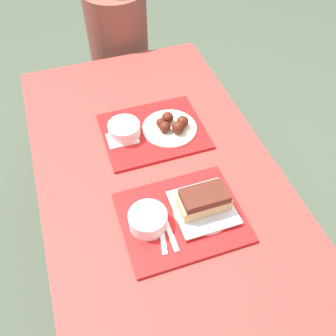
# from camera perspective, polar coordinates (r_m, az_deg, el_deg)

# --- Properties ---
(ground_plane) EXTENTS (12.00, 12.00, 0.00)m
(ground_plane) POSITION_cam_1_polar(r_m,az_deg,el_deg) (2.03, -1.07, -14.76)
(ground_plane) COLOR #424C3D
(picnic_table) EXTENTS (0.86, 1.54, 0.78)m
(picnic_table) POSITION_cam_1_polar(r_m,az_deg,el_deg) (1.45, -1.45, -3.18)
(picnic_table) COLOR maroon
(picnic_table) RESTS_ON ground_plane
(picnic_bench_far) EXTENTS (0.82, 0.28, 0.48)m
(picnic_bench_far) POSITION_cam_1_polar(r_m,az_deg,el_deg) (2.34, -8.90, 11.29)
(picnic_bench_far) COLOR maroon
(picnic_bench_far) RESTS_ON ground_plane
(tray_near) EXTENTS (0.40, 0.33, 0.01)m
(tray_near) POSITION_cam_1_polar(r_m,az_deg,el_deg) (1.25, 2.11, -7.49)
(tray_near) COLOR red
(tray_near) RESTS_ON picnic_table
(tray_far) EXTENTS (0.40, 0.33, 0.01)m
(tray_far) POSITION_cam_1_polar(r_m,az_deg,el_deg) (1.51, -2.23, 5.62)
(tray_far) COLOR red
(tray_far) RESTS_ON picnic_table
(bowl_coleslaw_near) EXTENTS (0.12, 0.12, 0.06)m
(bowl_coleslaw_near) POSITION_cam_1_polar(r_m,az_deg,el_deg) (1.20, -3.08, -7.79)
(bowl_coleslaw_near) COLOR silver
(bowl_coleslaw_near) RESTS_ON tray_near
(brisket_sandwich_plate) EXTENTS (0.20, 0.20, 0.09)m
(brisket_sandwich_plate) POSITION_cam_1_polar(r_m,az_deg,el_deg) (1.23, 5.45, -5.39)
(brisket_sandwich_plate) COLOR beige
(brisket_sandwich_plate) RESTS_ON tray_near
(plastic_fork_near) EXTENTS (0.05, 0.17, 0.00)m
(plastic_fork_near) POSITION_cam_1_polar(r_m,az_deg,el_deg) (1.21, -0.96, -9.50)
(plastic_fork_near) COLOR white
(plastic_fork_near) RESTS_ON tray_near
(plastic_knife_near) EXTENTS (0.02, 0.17, 0.00)m
(plastic_knife_near) POSITION_cam_1_polar(r_m,az_deg,el_deg) (1.21, 0.04, -9.21)
(plastic_knife_near) COLOR white
(plastic_knife_near) RESTS_ON tray_near
(bowl_coleslaw_far) EXTENTS (0.12, 0.12, 0.06)m
(bowl_coleslaw_far) POSITION_cam_1_polar(r_m,az_deg,el_deg) (1.47, -6.70, 5.88)
(bowl_coleslaw_far) COLOR silver
(bowl_coleslaw_far) RESTS_ON tray_far
(wings_plate_far) EXTENTS (0.22, 0.22, 0.06)m
(wings_plate_far) POSITION_cam_1_polar(r_m,az_deg,el_deg) (1.49, 0.48, 6.49)
(wings_plate_far) COLOR beige
(wings_plate_far) RESTS_ON tray_far
(napkin_far) EXTENTS (0.12, 0.08, 0.01)m
(napkin_far) POSITION_cam_1_polar(r_m,az_deg,el_deg) (1.47, -6.93, 4.47)
(napkin_far) COLOR white
(napkin_far) RESTS_ON tray_far
(person_seated_across) EXTENTS (0.32, 0.32, 0.71)m
(person_seated_across) POSITION_cam_1_polar(r_m,az_deg,el_deg) (2.14, -7.70, 19.77)
(person_seated_across) COLOR brown
(person_seated_across) RESTS_ON picnic_bench_far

